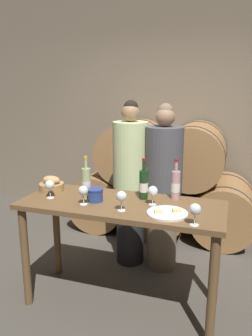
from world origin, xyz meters
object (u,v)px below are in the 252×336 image
(wine_bottle_white, at_px, (86,183))
(wine_bottle_rose, at_px, (176,185))
(person_left, at_px, (130,184))
(wine_glass_center, at_px, (121,197))
(blue_crock, at_px, (95,194))
(wine_glass_far_left, at_px, (50,185))
(cheese_plate, at_px, (167,213))
(wine_glass_right, at_px, (153,191))
(wine_glass_left, at_px, (83,191))
(bread_basket, at_px, (52,185))
(person_right, at_px, (163,189))
(wine_bottle_red, at_px, (144,184))
(wine_glass_far_right, at_px, (195,210))
(tasting_table, at_px, (121,219))

(wine_bottle_white, relative_size, wine_bottle_rose, 1.05)
(person_left, distance_m, wine_glass_center, 0.89)
(blue_crock, xyz_separation_m, wine_glass_far_left, (-0.38, -0.05, 0.05))
(cheese_plate, xyz_separation_m, wine_glass_far_left, (-0.97, 0.05, 0.10))
(wine_glass_far_left, xyz_separation_m, wine_glass_right, (0.83, 0.10, 0.00))
(wine_bottle_rose, bearing_deg, wine_glass_left, -151.21)
(blue_crock, bearing_deg, cheese_plate, -9.00)
(wine_bottle_rose, bearing_deg, person_left, 138.54)
(wine_bottle_white, xyz_separation_m, wine_glass_far_left, (-0.28, -0.10, -0.02))
(person_left, height_order, cheese_plate, person_left)
(blue_crock, xyz_separation_m, cheese_plate, (0.60, -0.09, -0.05))
(bread_basket, relative_size, wine_glass_center, 1.42)
(wine_bottle_white, relative_size, wine_glass_left, 2.30)
(wine_glass_center, bearing_deg, person_left, 103.24)
(wine_glass_far_left, height_order, wine_glass_center, same)
(cheese_plate, bearing_deg, wine_bottle_white, 168.01)
(person_left, distance_m, wine_glass_left, 0.84)
(person_left, xyz_separation_m, cheese_plate, (0.53, -0.81, 0.06))
(wine_glass_right, bearing_deg, person_right, 94.65)
(person_left, xyz_separation_m, wine_bottle_white, (-0.16, -0.67, 0.18))
(person_right, distance_m, bread_basket, 1.05)
(wine_bottle_red, height_order, wine_glass_far_right, wine_bottle_red)
(wine_glass_far_right, bearing_deg, bread_basket, 164.18)
(bread_basket, bearing_deg, tasting_table, -8.55)
(wine_bottle_white, distance_m, cheese_plate, 0.72)
(tasting_table, xyz_separation_m, person_left, (-0.14, 0.69, 0.08))
(wine_bottle_white, distance_m, wine_glass_right, 0.55)
(cheese_plate, height_order, wine_glass_right, wine_glass_right)
(person_right, xyz_separation_m, wine_bottle_white, (-0.50, -0.67, 0.20))
(person_right, bearing_deg, wine_glass_far_left, -135.26)
(cheese_plate, bearing_deg, wine_glass_left, -179.43)
(wine_bottle_white, bearing_deg, cheese_plate, -11.99)
(person_right, relative_size, wine_glass_far_left, 10.86)
(wine_bottle_rose, height_order, wine_glass_left, wine_bottle_rose)
(person_left, height_order, wine_bottle_red, person_left)
(tasting_table, relative_size, wine_glass_right, 10.62)
(wine_glass_center, bearing_deg, blue_crock, 153.01)
(wine_bottle_rose, bearing_deg, bread_basket, -173.28)
(wine_glass_left, distance_m, wine_glass_far_right, 0.87)
(person_right, distance_m, wine_glass_left, 0.95)
(cheese_plate, bearing_deg, person_left, 123.18)
(wine_bottle_red, bearing_deg, wine_glass_right, -48.27)
(cheese_plate, xyz_separation_m, wine_glass_right, (-0.15, 0.15, 0.10))
(person_left, distance_m, blue_crock, 0.73)
(cheese_plate, height_order, wine_glass_left, wine_glass_left)
(wine_glass_far_right, bearing_deg, person_left, 127.82)
(wine_bottle_red, bearing_deg, cheese_plate, -47.06)
(person_right, height_order, wine_bottle_red, person_right)
(cheese_plate, bearing_deg, blue_crock, 171.00)
(cheese_plate, distance_m, wine_glass_far_left, 0.98)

